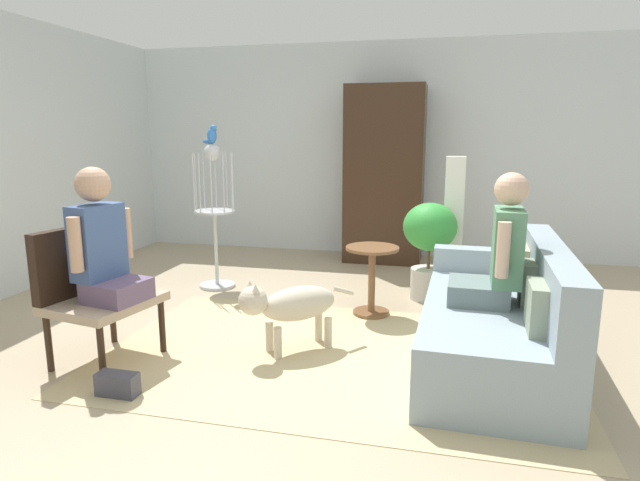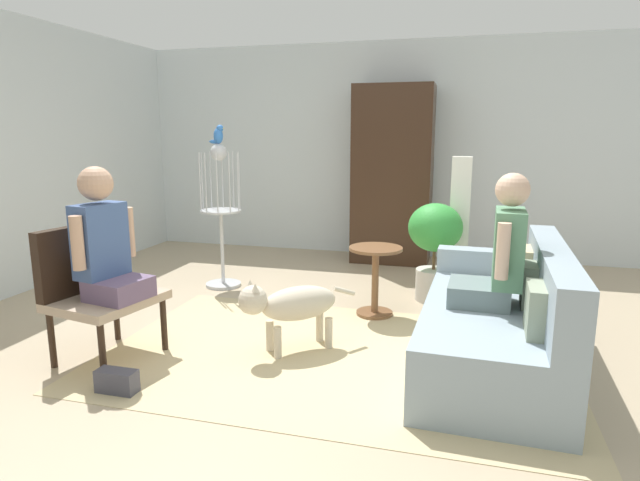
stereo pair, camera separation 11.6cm
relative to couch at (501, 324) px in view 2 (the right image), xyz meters
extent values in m
plane|color=tan|center=(-1.31, -0.15, -0.30)|extent=(8.04, 8.04, 0.00)
cube|color=silver|center=(-1.31, 3.26, 1.03)|extent=(6.85, 0.12, 2.66)
cube|color=#C6B284|center=(-1.12, -0.13, -0.30)|extent=(3.20, 2.07, 0.01)
cube|color=#8EA0AD|center=(-0.06, -0.03, -0.08)|extent=(0.94, 1.89, 0.44)
cube|color=#8EA0AD|center=(0.29, -0.04, 0.33)|extent=(0.25, 1.86, 0.40)
cube|color=#8EA0AD|center=(-0.03, 0.81, 0.23)|extent=(0.88, 0.21, 0.19)
cube|color=gray|center=(0.14, -0.50, 0.28)|extent=(0.11, 0.32, 0.28)
cube|color=gray|center=(0.16, 0.01, 0.28)|extent=(0.11, 0.27, 0.28)
cube|color=#C6B284|center=(0.18, 0.52, 0.28)|extent=(0.11, 0.33, 0.28)
cylinder|color=black|center=(-2.32, -0.35, -0.11)|extent=(0.04, 0.04, 0.39)
cylinder|color=black|center=(-2.42, -0.89, -0.11)|extent=(0.04, 0.04, 0.39)
cylinder|color=black|center=(-2.78, -0.26, -0.11)|extent=(0.04, 0.04, 0.39)
cylinder|color=black|center=(-2.88, -0.80, -0.11)|extent=(0.04, 0.04, 0.39)
cube|color=tan|center=(-2.60, -0.58, 0.12)|extent=(0.68, 0.75, 0.06)
cube|color=black|center=(-2.84, -0.53, 0.39)|extent=(0.20, 0.66, 0.47)
cube|color=slate|center=(-0.15, -0.02, 0.21)|extent=(0.40, 0.39, 0.14)
cube|color=#598C66|center=(0.01, -0.03, 0.52)|extent=(0.19, 0.39, 0.49)
sphere|color=#DDB293|center=(0.01, -0.03, 0.90)|extent=(0.21, 0.21, 0.21)
cylinder|color=#DDB293|center=(-0.04, -0.26, 0.55)|extent=(0.08, 0.08, 0.35)
cylinder|color=#DDB293|center=(-0.02, 0.20, 0.55)|extent=(0.08, 0.08, 0.35)
cube|color=#65506D|center=(-2.48, -0.60, 0.22)|extent=(0.40, 0.40, 0.14)
cube|color=#3F598C|center=(-2.62, -0.57, 0.54)|extent=(0.24, 0.37, 0.50)
sphere|color=tan|center=(-2.62, -0.57, 0.92)|extent=(0.23, 0.23, 0.23)
cylinder|color=tan|center=(-2.54, -0.37, 0.56)|extent=(0.08, 0.08, 0.35)
cylinder|color=tan|center=(-2.62, -0.79, 0.56)|extent=(0.08, 0.08, 0.35)
cylinder|color=brown|center=(-0.98, 0.80, 0.29)|extent=(0.45, 0.45, 0.02)
cylinder|color=brown|center=(-0.98, 0.80, -0.01)|extent=(0.06, 0.06, 0.57)
cylinder|color=brown|center=(-0.98, 0.80, -0.29)|extent=(0.31, 0.31, 0.03)
ellipsoid|color=beige|center=(-1.38, -0.09, 0.05)|extent=(0.59, 0.57, 0.24)
sphere|color=beige|center=(-1.64, -0.32, 0.12)|extent=(0.20, 0.20, 0.20)
cone|color=beige|center=(-1.60, -0.36, 0.23)|extent=(0.06, 0.06, 0.06)
cone|color=beige|center=(-1.67, -0.28, 0.23)|extent=(0.06, 0.06, 0.06)
cylinder|color=beige|center=(-1.11, 0.16, 0.09)|extent=(0.16, 0.15, 0.10)
cylinder|color=beige|center=(-1.48, -0.27, -0.19)|extent=(0.06, 0.06, 0.23)
cylinder|color=beige|center=(-1.58, -0.17, -0.19)|extent=(0.06, 0.06, 0.23)
cylinder|color=beige|center=(-1.18, 0.00, -0.19)|extent=(0.06, 0.06, 0.23)
cylinder|color=beige|center=(-1.28, 0.10, -0.19)|extent=(0.06, 0.06, 0.23)
cylinder|color=silver|center=(-2.63, 1.28, -0.29)|extent=(0.36, 0.36, 0.03)
cylinder|color=silver|center=(-2.63, 1.28, 0.08)|extent=(0.04, 0.04, 0.77)
cylinder|color=silver|center=(-2.63, 1.28, 0.48)|extent=(0.41, 0.41, 0.02)
cylinder|color=silver|center=(-2.44, 1.28, 0.77)|extent=(0.01, 0.01, 0.57)
cylinder|color=silver|center=(-2.47, 1.40, 0.77)|extent=(0.01, 0.01, 0.57)
cylinder|color=silver|center=(-2.57, 1.47, 0.77)|extent=(0.01, 0.01, 0.57)
cylinder|color=silver|center=(-2.69, 1.47, 0.77)|extent=(0.01, 0.01, 0.57)
cylinder|color=silver|center=(-2.79, 1.40, 0.77)|extent=(0.01, 0.01, 0.57)
cylinder|color=silver|center=(-2.83, 1.28, 0.77)|extent=(0.01, 0.01, 0.57)
cylinder|color=silver|center=(-2.79, 1.17, 0.77)|extent=(0.01, 0.01, 0.57)
cylinder|color=silver|center=(-2.69, 1.10, 0.77)|extent=(0.01, 0.01, 0.57)
cylinder|color=silver|center=(-2.57, 1.10, 0.77)|extent=(0.01, 0.01, 0.57)
cylinder|color=silver|center=(-2.47, 1.17, 0.77)|extent=(0.01, 0.01, 0.57)
sphere|color=silver|center=(-2.63, 1.28, 1.06)|extent=(0.16, 0.16, 0.16)
ellipsoid|color=blue|center=(-2.63, 1.28, 1.22)|extent=(0.09, 0.10, 0.16)
sphere|color=blue|center=(-2.61, 1.28, 1.29)|extent=(0.07, 0.07, 0.07)
cone|color=#D8BF4C|center=(-2.57, 1.28, 1.29)|extent=(0.03, 0.02, 0.02)
ellipsoid|color=blue|center=(-2.67, 1.28, 1.16)|extent=(0.12, 0.03, 0.04)
cylinder|color=beige|center=(-0.52, 1.37, -0.15)|extent=(0.33, 0.33, 0.30)
cylinder|color=brown|center=(-0.52, 1.37, 0.10)|extent=(0.03, 0.03, 0.20)
ellipsoid|color=green|center=(-0.52, 1.37, 0.39)|extent=(0.50, 0.50, 0.45)
cube|color=#4C4742|center=(-0.31, 1.58, -0.27)|extent=(0.20, 0.20, 0.06)
cube|color=white|center=(-0.31, 1.58, 0.40)|extent=(0.18, 0.18, 1.27)
cube|color=#382316|center=(-1.12, 2.85, 0.75)|extent=(0.92, 0.56, 2.10)
cube|color=#3F3F4C|center=(-2.25, -1.00, -0.23)|extent=(0.25, 0.11, 0.14)
camera|label=1|loc=(-0.39, -3.58, 1.24)|focal=29.85mm
camera|label=2|loc=(-0.28, -3.55, 1.24)|focal=29.85mm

